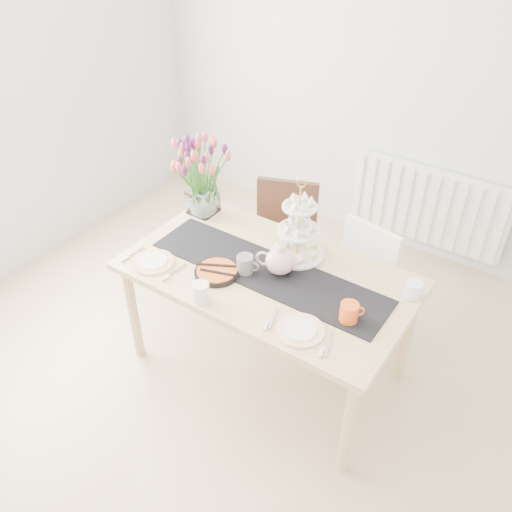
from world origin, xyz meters
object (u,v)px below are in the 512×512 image
Objects in this scene: plate_left at (153,262)px; plate_right at (300,330)px; radiator at (428,206)px; tulip_vase at (201,167)px; mug_grey at (245,265)px; teapot at (280,261)px; cake_stand at (298,237)px; mug_orange at (349,313)px; chair_brown at (284,234)px; cream_jug at (413,290)px; tart_tin at (217,272)px; chair_white at (358,277)px; dining_table at (267,283)px; mug_white at (201,292)px.

plate_left is 0.99× the size of plate_right.
radiator is 1.85m from tulip_vase.
mug_grey is 0.54m from plate_right.
plate_left is (-0.64, -0.33, -0.08)m from teapot.
teapot is at bearing -88.72° from cake_stand.
mug_orange is 0.45× the size of plate_right.
chair_brown is 7.82× the size of mug_orange.
cream_jug is 0.90m from mug_grey.
chair_brown is at bearing -123.84° from radiator.
tulip_vase is 6.64× the size of cream_jug.
mug_orange reaches higher than tart_tin.
cake_stand reaches higher than plate_left.
chair_brown is at bearing 100.34° from teapot.
chair_brown is (-0.67, -1.01, 0.05)m from radiator.
radiator is 1.50× the size of chair_white.
dining_table is at bearing 142.43° from plate_right.
mug_orange is at bearing -34.50° from teapot.
dining_table is 6.65× the size of plate_right.
radiator is 1.40× the size of chair_brown.
mug_orange is at bearing -10.29° from dining_table.
tart_tin is at bearing -44.75° from tulip_vase.
chair_white is at bearing 43.66° from mug_grey.
mug_white is 0.55m from plate_right.
plate_right is at bearing -75.95° from chair_brown.
plate_right is at bearing -39.10° from mug_grey.
tulip_vase reaches higher than tart_tin.
tulip_vase reaches higher than mug_white.
teapot is at bearing -81.69° from chair_brown.
teapot reaches higher than chair_white.
tart_tin is 0.77m from mug_orange.
plate_right is (0.69, -0.97, 0.26)m from chair_brown.
dining_table is 14.58× the size of mug_grey.
dining_table is 17.84× the size of cream_jug.
mug_white is at bearing -103.20° from chair_brown.
radiator is 11.33× the size of mug_white.
cream_jug reaches higher than chair_white.
radiator is 1.83m from mug_orange.
cream_jug is at bearing -43.44° from chair_brown.
tulip_vase is at bearing 175.22° from cake_stand.
teapot is at bearing 18.43° from mug_grey.
cake_stand is at bearing -115.12° from chair_white.
teapot is at bearing -100.42° from radiator.
chair_brown is at bearing 102.90° from mug_white.
teapot is 0.71m from cream_jug.
plate_left is at bearing -172.52° from cream_jug.
dining_table is 6.09× the size of teapot.
mug_grey reaches higher than chair_brown.
chair_white is 1.28m from plate_left.
mug_white is (-0.22, -0.42, -0.03)m from teapot.
mug_white reaches higher than radiator.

